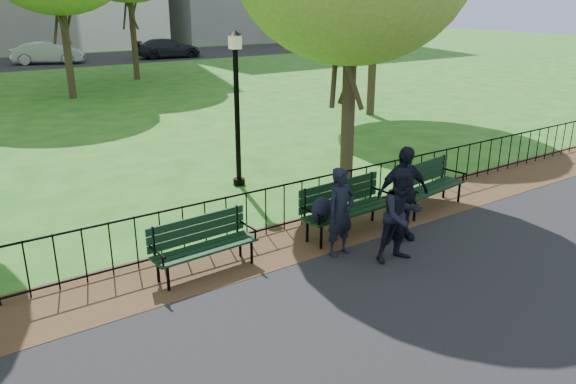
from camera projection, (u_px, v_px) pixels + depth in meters
ground at (383, 261)px, 9.18m from camera, size 120.00×120.00×0.00m
dirt_strip at (326, 231)px, 10.34m from camera, size 60.00×1.60×0.01m
far_street at (5, 64)px, 36.35m from camera, size 70.00×9.00×0.01m
iron_fence at (310, 198)px, 10.57m from camera, size 24.06×0.06×1.00m
park_bench_main at (337, 205)px, 9.85m from camera, size 1.88×0.66×1.05m
park_bench_left_a at (202, 239)px, 8.68m from camera, size 1.71×0.60×0.96m
park_bench_right_a at (427, 181)px, 11.30m from camera, size 1.86×0.80×1.03m
lamppost at (237, 104)px, 12.31m from camera, size 0.31×0.31×3.44m
person_left at (341, 212)px, 9.17m from camera, size 0.57×0.39×1.50m
person_mid at (401, 215)px, 8.95m from camera, size 0.81×0.51×1.56m
person_right at (403, 194)px, 9.75m from camera, size 1.06×0.64×1.69m
sedan_silver at (48, 53)px, 36.21m from camera, size 4.62×3.01×1.44m
sedan_dark at (168, 48)px, 39.82m from camera, size 4.80×2.37×1.34m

